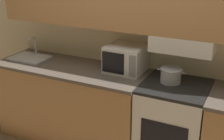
% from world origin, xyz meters
% --- Properties ---
extents(ground_plane, '(16.00, 16.00, 0.00)m').
position_xyz_m(ground_plane, '(0.00, 0.00, 0.00)').
color(ground_plane, '#7F664C').
extents(wall_back, '(5.36, 0.38, 2.55)m').
position_xyz_m(wall_back, '(0.02, -0.06, 1.48)').
color(wall_back, beige).
rests_on(wall_back, ground_plane).
extents(lower_counter_main, '(1.78, 0.68, 0.94)m').
position_xyz_m(lower_counter_main, '(-0.60, -0.33, 0.47)').
color(lower_counter_main, tan).
rests_on(lower_counter_main, ground_plane).
extents(stove_range, '(0.65, 0.66, 0.94)m').
position_xyz_m(stove_range, '(0.62, -0.33, 0.47)').
color(stove_range, white).
rests_on(stove_range, ground_plane).
extents(cooking_pot, '(0.30, 0.22, 0.15)m').
position_xyz_m(cooking_pot, '(0.56, -0.28, 1.02)').
color(cooking_pot, '#B7BABF').
rests_on(cooking_pot, stove_range).
extents(microwave, '(0.40, 0.37, 0.29)m').
position_xyz_m(microwave, '(0.03, -0.20, 1.08)').
color(microwave, white).
rests_on(microwave, lower_counter_main).
extents(sink_basin, '(0.45, 0.34, 0.25)m').
position_xyz_m(sink_basin, '(-1.19, -0.33, 0.96)').
color(sink_basin, '#B7BABF').
rests_on(sink_basin, lower_counter_main).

